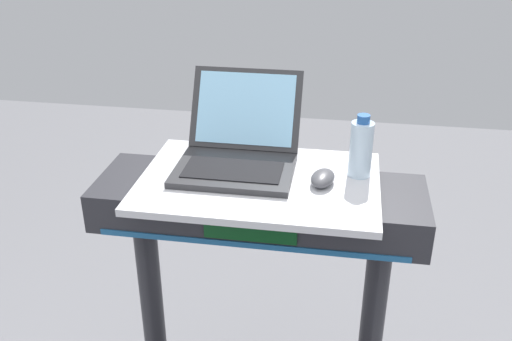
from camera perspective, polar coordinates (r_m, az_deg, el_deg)
desk_board at (r=1.56m, az=0.30°, el=-1.17°), size 0.64×0.44×0.02m
laptop at (r=1.61m, az=-1.77°, el=2.14°), size 0.32×0.36×0.23m
computer_mouse at (r=1.53m, az=6.61°, el=-0.74°), size 0.08×0.11×0.03m
water_bottle at (r=1.56m, az=10.34°, el=2.18°), size 0.06×0.06×0.17m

